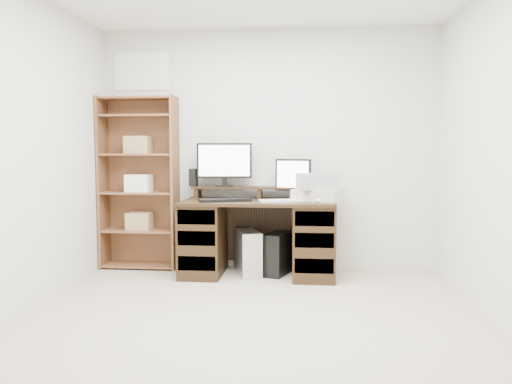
# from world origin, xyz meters

# --- Properties ---
(room) EXTENTS (3.54, 4.04, 2.54)m
(room) POSITION_xyz_m (-0.00, 0.00, 1.25)
(room) COLOR #BBB095
(room) RESTS_ON ground
(desk) EXTENTS (1.50, 0.70, 0.75)m
(desk) POSITION_xyz_m (-0.06, 1.64, 0.39)
(desk) COLOR black
(desk) RESTS_ON ground
(riser_shelf) EXTENTS (1.40, 0.22, 0.12)m
(riser_shelf) POSITION_xyz_m (-0.06, 1.85, 0.84)
(riser_shelf) COLOR black
(riser_shelf) RESTS_ON desk
(monitor_wide) EXTENTS (0.56, 0.16, 0.45)m
(monitor_wide) POSITION_xyz_m (-0.43, 1.85, 1.12)
(monitor_wide) COLOR black
(monitor_wide) RESTS_ON riser_shelf
(monitor_small) EXTENTS (0.36, 0.18, 0.41)m
(monitor_small) POSITION_xyz_m (0.28, 1.78, 0.97)
(monitor_small) COLOR black
(monitor_small) RESTS_ON desk
(speaker) EXTENTS (0.09, 0.09, 0.18)m
(speaker) POSITION_xyz_m (-0.75, 1.83, 0.96)
(speaker) COLOR black
(speaker) RESTS_ON riser_shelf
(keyboard_black) EXTENTS (0.53, 0.33, 0.03)m
(keyboard_black) POSITION_xyz_m (-0.37, 1.51, 0.76)
(keyboard_black) COLOR black
(keyboard_black) RESTS_ON desk
(keyboard_white) EXTENTS (0.46, 0.26, 0.02)m
(keyboard_white) POSITION_xyz_m (0.18, 1.53, 0.76)
(keyboard_white) COLOR white
(keyboard_white) RESTS_ON desk
(mouse) EXTENTS (0.10, 0.07, 0.04)m
(mouse) POSITION_xyz_m (0.54, 1.49, 0.77)
(mouse) COLOR white
(mouse) RESTS_ON desk
(printer) EXTENTS (0.54, 0.48, 0.11)m
(printer) POSITION_xyz_m (0.52, 1.66, 0.81)
(printer) COLOR #B6B19E
(printer) RESTS_ON desk
(basket) EXTENTS (0.44, 0.37, 0.16)m
(basket) POSITION_xyz_m (0.52, 1.66, 0.94)
(basket) COLOR gray
(basket) RESTS_ON printer
(tower_silver) EXTENTS (0.33, 0.48, 0.44)m
(tower_silver) POSITION_xyz_m (-0.17, 1.66, 0.22)
(tower_silver) COLOR #B5B8BC
(tower_silver) RESTS_ON ground
(tower_black) EXTENTS (0.30, 0.45, 0.42)m
(tower_black) POSITION_xyz_m (0.14, 1.70, 0.21)
(tower_black) COLOR black
(tower_black) RESTS_ON ground
(bookshelf) EXTENTS (0.80, 0.30, 1.80)m
(bookshelf) POSITION_xyz_m (-1.34, 1.86, 0.92)
(bookshelf) COLOR brown
(bookshelf) RESTS_ON ground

